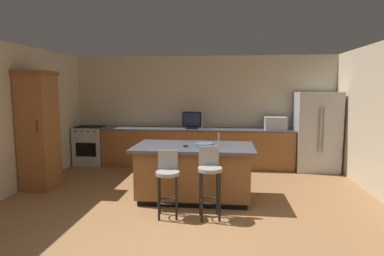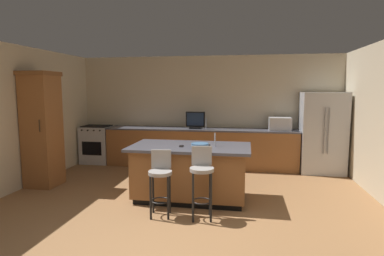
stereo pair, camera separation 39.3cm
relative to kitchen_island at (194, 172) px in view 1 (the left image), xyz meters
The scene contains 18 objects.
ground_plane 1.85m from the kitchen_island, 91.75° to the right, with size 17.67×17.67×0.00m, color #996B42.
wall_back 2.76m from the kitchen_island, 91.20° to the left, with size 6.73×0.12×2.62m, color beige.
wall_left 3.36m from the kitchen_island, behind, with size 0.12×4.82×2.62m, color beige.
wall_right 3.25m from the kitchen_island, ahead, with size 0.12×4.82×2.62m, color beige.
counter_back 2.25m from the kitchen_island, 94.18° to the left, with size 4.47×0.62×0.91m.
kitchen_island is the anchor object (origin of this frame).
refrigerator 3.38m from the kitchen_island, 40.86° to the left, with size 0.92×0.73×1.76m.
range_oven 3.55m from the kitchen_island, 140.89° to the left, with size 0.70×0.63×0.93m.
cabinet_tower 2.96m from the kitchen_island, behind, with size 0.58×0.60×2.15m.
microwave 2.84m from the kitchen_island, 53.82° to the left, with size 0.48×0.36×0.29m, color #B7BABF.
tv_monitor 2.30m from the kitchen_island, 97.04° to the left, with size 0.44×0.16×0.40m.
sink_faucet_back 2.41m from the kitchen_island, 90.91° to the left, with size 0.02×0.02×0.24m, color #B2B2B7.
sink_faucet_island 0.68m from the kitchen_island, ahead, with size 0.02×0.02×0.22m, color #B2B2B7.
bar_stool_left 0.82m from the kitchen_island, 111.51° to the right, with size 0.34×0.36×0.95m.
bar_stool_right 0.82m from the kitchen_island, 68.30° to the right, with size 0.34×0.36×1.02m.
fruit_bowl 0.52m from the kitchen_island, 35.75° to the right, with size 0.28×0.28×0.07m, color #3F668C.
cell_phone 0.47m from the kitchen_island, 144.59° to the right, with size 0.07×0.15×0.01m, color black.
tv_remote 0.52m from the kitchen_island, ahead, with size 0.04×0.17×0.02m, color black.
Camera 1 is at (0.57, -3.33, 1.82)m, focal length 29.77 mm.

